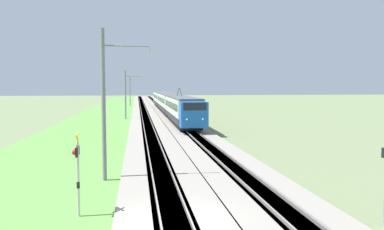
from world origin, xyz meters
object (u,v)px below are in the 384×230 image
object	(u,v)px
passenger_train	(169,102)
catenary_mast_mid	(126,94)
catenary_mast_near	(105,104)
crossing_signal_near	(77,167)
catenary_mast_far	(130,91)

from	to	relation	value
passenger_train	catenary_mast_mid	size ratio (longest dim) A/B	8.12
catenary_mast_near	catenary_mast_mid	xyz separation A→B (m)	(38.10, -0.00, -0.30)
crossing_signal_near	catenary_mast_mid	distance (m)	43.69
catenary_mast_near	catenary_mast_mid	bearing A→B (deg)	-0.01
catenary_mast_far	passenger_train	bearing A→B (deg)	-165.94
catenary_mast_near	catenary_mast_far	distance (m)	76.20
catenary_mast_near	crossing_signal_near	bearing A→B (deg)	173.84
crossing_signal_near	catenary_mast_near	distance (m)	5.98
passenger_train	catenary_mast_far	bearing A→B (deg)	-165.94
crossing_signal_near	catenary_mast_far	world-z (taller)	catenary_mast_far
crossing_signal_near	catenary_mast_near	world-z (taller)	catenary_mast_near
passenger_train	catenary_mast_near	world-z (taller)	catenary_mast_near
passenger_train	crossing_signal_near	world-z (taller)	passenger_train
passenger_train	catenary_mast_far	world-z (taller)	catenary_mast_far
crossing_signal_near	catenary_mast_far	distance (m)	81.77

